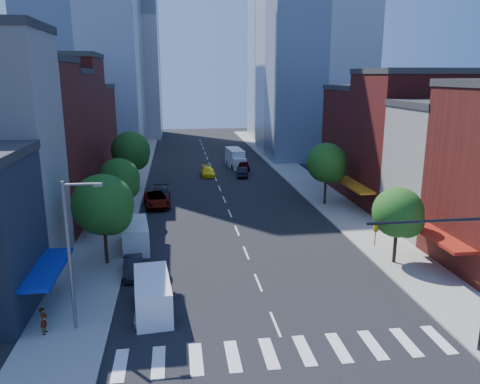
% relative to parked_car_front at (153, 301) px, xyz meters
% --- Properties ---
extents(ground, '(220.00, 220.00, 0.00)m').
position_rel_parked_car_front_xyz_m(ground, '(7.50, -2.45, -0.82)').
color(ground, black).
rests_on(ground, ground).
extents(sidewalk_left, '(5.00, 120.00, 0.15)m').
position_rel_parked_car_front_xyz_m(sidewalk_left, '(-5.00, 37.55, -0.74)').
color(sidewalk_left, gray).
rests_on(sidewalk_left, ground).
extents(sidewalk_right, '(5.00, 120.00, 0.15)m').
position_rel_parked_car_front_xyz_m(sidewalk_right, '(20.00, 37.55, -0.74)').
color(sidewalk_right, gray).
rests_on(sidewalk_right, ground).
extents(crosswalk, '(19.00, 3.00, 0.01)m').
position_rel_parked_car_front_xyz_m(crosswalk, '(7.50, -5.45, -0.81)').
color(crosswalk, silver).
rests_on(crosswalk, ground).
extents(bldg_left_2, '(12.00, 9.00, 16.00)m').
position_rel_parked_car_front_xyz_m(bldg_left_2, '(-13.50, 18.05, 7.18)').
color(bldg_left_2, '#591815').
rests_on(bldg_left_2, ground).
extents(bldg_left_3, '(12.00, 8.00, 15.00)m').
position_rel_parked_car_front_xyz_m(bldg_left_3, '(-13.50, 26.55, 6.68)').
color(bldg_left_3, '#551515').
rests_on(bldg_left_3, ground).
extents(bldg_left_4, '(12.00, 9.00, 17.00)m').
position_rel_parked_car_front_xyz_m(bldg_left_4, '(-13.50, 35.05, 7.68)').
color(bldg_left_4, '#591815').
rests_on(bldg_left_4, ground).
extents(bldg_left_5, '(12.00, 10.00, 13.00)m').
position_rel_parked_car_front_xyz_m(bldg_left_5, '(-13.50, 44.55, 5.68)').
color(bldg_left_5, '#551515').
rests_on(bldg_left_5, ground).
extents(bldg_right_1, '(12.00, 8.00, 12.00)m').
position_rel_parked_car_front_xyz_m(bldg_right_1, '(28.50, 12.55, 5.18)').
color(bldg_right_1, beige).
rests_on(bldg_right_1, ground).
extents(bldg_right_2, '(12.00, 10.00, 15.00)m').
position_rel_parked_car_front_xyz_m(bldg_right_2, '(28.50, 21.55, 6.68)').
color(bldg_right_2, '#591815').
rests_on(bldg_right_2, ground).
extents(bldg_right_3, '(12.00, 10.00, 13.00)m').
position_rel_parked_car_front_xyz_m(bldg_right_3, '(28.50, 31.55, 5.68)').
color(bldg_right_3, '#551515').
rests_on(bldg_right_3, ground).
extents(tower_far_w, '(18.00, 18.00, 56.00)m').
position_rel_parked_car_front_xyz_m(tower_far_w, '(-10.50, 92.55, 27.18)').
color(tower_far_w, '#9EA5AD').
rests_on(tower_far_w, ground).
extents(traffic_signal, '(7.24, 2.24, 8.00)m').
position_rel_parked_car_front_xyz_m(traffic_signal, '(17.44, -6.95, 3.34)').
color(traffic_signal, black).
rests_on(traffic_signal, sidewalk_right).
extents(streetlight, '(2.25, 0.25, 9.00)m').
position_rel_parked_car_front_xyz_m(streetlight, '(-4.31, -1.45, 4.46)').
color(streetlight, slate).
rests_on(streetlight, sidewalk_left).
extents(tree_left_near, '(4.80, 4.80, 7.30)m').
position_rel_parked_car_front_xyz_m(tree_left_near, '(-3.85, 8.47, 4.05)').
color(tree_left_near, black).
rests_on(tree_left_near, sidewalk_left).
extents(tree_left_mid, '(4.20, 4.20, 6.65)m').
position_rel_parked_car_front_xyz_m(tree_left_mid, '(-3.85, 19.47, 3.71)').
color(tree_left_mid, black).
rests_on(tree_left_mid, sidewalk_left).
extents(tree_left_far, '(5.00, 5.00, 7.75)m').
position_rel_parked_car_front_xyz_m(tree_left_far, '(-3.85, 33.47, 4.39)').
color(tree_left_far, black).
rests_on(tree_left_far, sidewalk_left).
extents(tree_right_near, '(4.00, 4.00, 6.20)m').
position_rel_parked_car_front_xyz_m(tree_right_near, '(19.15, 5.47, 3.37)').
color(tree_right_near, black).
rests_on(tree_right_near, sidewalk_right).
extents(tree_right_far, '(4.60, 4.60, 7.20)m').
position_rel_parked_car_front_xyz_m(tree_right_far, '(19.15, 23.47, 4.05)').
color(tree_right_far, black).
rests_on(tree_right_far, sidewalk_right).
extents(parked_car_front, '(2.29, 4.93, 1.63)m').
position_rel_parked_car_front_xyz_m(parked_car_front, '(0.00, 0.00, 0.00)').
color(parked_car_front, '#A4A3A8').
rests_on(parked_car_front, ground).
extents(parked_car_second, '(1.74, 4.19, 1.35)m').
position_rel_parked_car_front_xyz_m(parked_car_second, '(-1.72, 6.23, -0.14)').
color(parked_car_second, black).
rests_on(parked_car_second, ground).
extents(parked_car_third, '(3.42, 6.15, 1.63)m').
position_rel_parked_car_front_xyz_m(parked_car_third, '(-0.60, 25.60, -0.00)').
color(parked_car_third, '#999999').
rests_on(parked_car_third, ground).
extents(parked_car_rear, '(2.31, 5.50, 1.59)m').
position_rel_parked_car_front_xyz_m(parked_car_rear, '(-0.21, 27.81, -0.02)').
color(parked_car_rear, black).
rests_on(parked_car_rear, ground).
extents(cargo_van_near, '(2.68, 5.64, 2.33)m').
position_rel_parked_car_front_xyz_m(cargo_van_near, '(0.01, 0.11, 0.34)').
color(cargo_van_near, white).
rests_on(cargo_van_near, ground).
extents(cargo_van_far, '(2.77, 5.72, 2.35)m').
position_rel_parked_car_front_xyz_m(cargo_van_far, '(-1.98, 11.97, 0.35)').
color(cargo_van_far, silver).
rests_on(cargo_van_far, ground).
extents(taxi, '(2.04, 4.83, 1.39)m').
position_rel_parked_car_front_xyz_m(taxi, '(6.50, 41.86, -0.12)').
color(taxi, yellow).
rests_on(taxi, ground).
extents(traffic_car_oncoming, '(1.99, 4.61, 1.48)m').
position_rel_parked_car_front_xyz_m(traffic_car_oncoming, '(11.59, 40.73, -0.08)').
color(traffic_car_oncoming, black).
rests_on(traffic_car_oncoming, ground).
extents(traffic_car_far, '(2.28, 4.95, 1.64)m').
position_rel_parked_car_front_xyz_m(traffic_car_far, '(12.47, 45.74, 0.01)').
color(traffic_car_far, '#999999').
rests_on(traffic_car_far, ground).
extents(box_truck, '(2.76, 7.50, 2.96)m').
position_rel_parked_car_front_xyz_m(box_truck, '(11.60, 48.47, 0.58)').
color(box_truck, silver).
rests_on(box_truck, ground).
extents(pedestrian_near, '(0.40, 0.61, 1.65)m').
position_rel_parked_car_front_xyz_m(pedestrian_near, '(-6.16, -1.87, 0.16)').
color(pedestrian_near, '#999999').
rests_on(pedestrian_near, sidewalk_left).
extents(pedestrian_far, '(0.84, 0.93, 1.55)m').
position_rel_parked_car_front_xyz_m(pedestrian_far, '(-3.00, 12.26, 0.11)').
color(pedestrian_far, '#999999').
rests_on(pedestrian_far, sidewalk_left).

